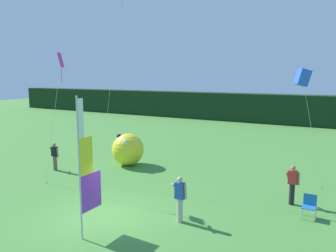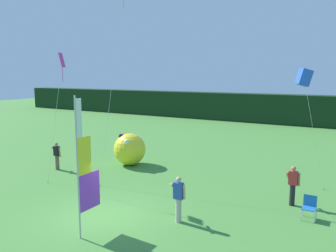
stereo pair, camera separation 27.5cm
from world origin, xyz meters
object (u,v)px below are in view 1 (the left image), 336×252
at_px(folding_chair, 309,205).
at_px(kite_magenta_diamond_1, 60,69).
at_px(person_near_banner, 292,184).
at_px(person_mid_field, 55,156).
at_px(inflatable_balloon, 128,149).
at_px(person_far_left, 180,198).
at_px(kite_blue_box_0, 303,78).
at_px(banner_flag, 86,170).

relative_size(folding_chair, kite_magenta_diamond_1, 0.14).
height_order(person_near_banner, kite_magenta_diamond_1, kite_magenta_diamond_1).
distance_m(person_mid_field, inflatable_balloon, 4.20).
height_order(person_far_left, inflatable_balloon, inflatable_balloon).
height_order(person_near_banner, inflatable_balloon, inflatable_balloon).
relative_size(person_near_banner, kite_magenta_diamond_1, 0.26).
distance_m(person_far_left, kite_blue_box_0, 7.93).
xyz_separation_m(banner_flag, folding_chair, (6.37, 5.27, -1.78)).
relative_size(person_far_left, kite_blue_box_0, 0.30).
height_order(banner_flag, folding_chair, banner_flag).
relative_size(person_mid_field, kite_magenta_diamond_1, 0.25).
distance_m(banner_flag, person_near_banner, 8.53).
distance_m(banner_flag, folding_chair, 8.45).
bearing_deg(person_near_banner, folding_chair, -52.24).
relative_size(person_near_banner, kite_blue_box_0, 0.30).
distance_m(person_mid_field, person_far_left, 9.74).
distance_m(banner_flag, kite_magenta_diamond_1, 6.52).
bearing_deg(person_mid_field, person_far_left, -15.30).
bearing_deg(person_mid_field, kite_magenta_diamond_1, -34.04).
relative_size(person_near_banner, folding_chair, 1.91).
height_order(banner_flag, kite_magenta_diamond_1, kite_magenta_diamond_1).
relative_size(banner_flag, person_near_banner, 2.81).
bearing_deg(kite_magenta_diamond_1, person_near_banner, 16.85).
distance_m(person_mid_field, kite_blue_box_0, 13.76).
xyz_separation_m(banner_flag, inflatable_balloon, (-4.19, 8.02, -1.32)).
distance_m(banner_flag, kite_blue_box_0, 10.35).
distance_m(folding_chair, kite_blue_box_0, 5.72).
xyz_separation_m(banner_flag, person_mid_field, (-7.17, 5.06, -1.44)).
xyz_separation_m(person_mid_field, inflatable_balloon, (2.98, 2.96, 0.12)).
relative_size(banner_flag, kite_magenta_diamond_1, 0.74).
xyz_separation_m(person_mid_field, kite_blue_box_0, (12.62, 3.21, 4.45)).
bearing_deg(kite_blue_box_0, folding_chair, -72.95).
bearing_deg(kite_magenta_diamond_1, inflatable_balloon, 86.09).
height_order(person_mid_field, person_far_left, person_far_left).
height_order(banner_flag, person_mid_field, banner_flag).
height_order(person_far_left, kite_blue_box_0, kite_blue_box_0).
bearing_deg(person_mid_field, person_near_banner, 5.63).
bearing_deg(kite_blue_box_0, person_far_left, -119.13).
height_order(folding_chair, kite_magenta_diamond_1, kite_magenta_diamond_1).
distance_m(folding_chair, kite_magenta_diamond_1, 12.21).
height_order(person_far_left, kite_magenta_diamond_1, kite_magenta_diamond_1).
xyz_separation_m(person_near_banner, kite_magenta_diamond_1, (-10.07, -3.05, 4.77)).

